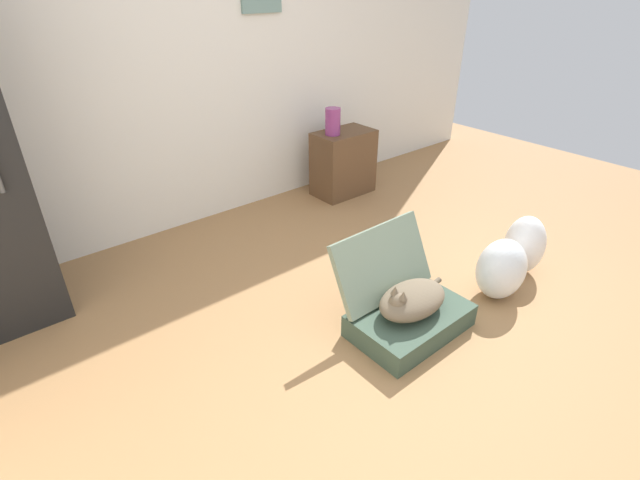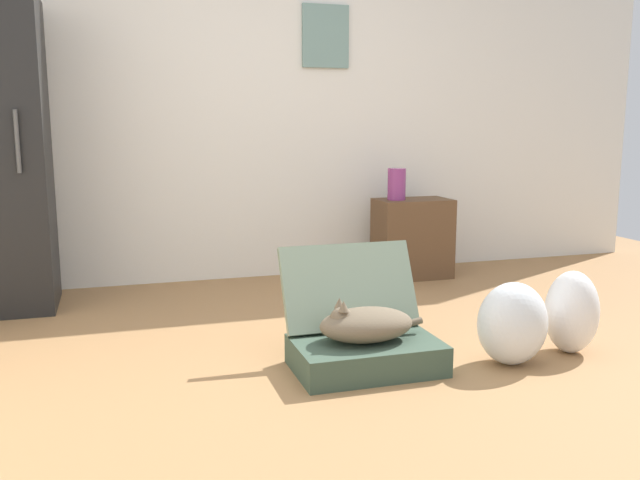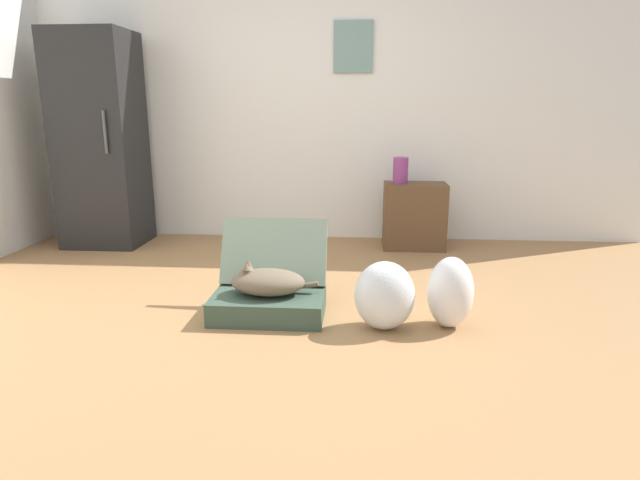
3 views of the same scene
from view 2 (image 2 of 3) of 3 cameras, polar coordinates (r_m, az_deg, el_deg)
ground_plane at (r=3.00m, az=4.04°, el=-12.07°), size 7.68×7.68×0.00m
wall_back at (r=4.96m, az=-5.46°, el=11.88°), size 6.40×0.15×2.60m
suitcase_base at (r=3.13m, az=3.93°, el=-9.74°), size 0.66×0.43×0.14m
suitcase_lid at (r=3.27m, az=2.50°, el=-3.98°), size 0.66×0.22×0.40m
cat at (r=3.09m, az=3.85°, el=-7.14°), size 0.52×0.28×0.21m
plastic_bag_white at (r=3.29m, az=16.03°, el=-6.84°), size 0.34×0.28×0.39m
plastic_bag_clear at (r=3.54m, az=20.60°, el=-5.74°), size 0.26×0.26×0.41m
side_table at (r=4.98m, az=7.85°, el=0.15°), size 0.54×0.33×0.58m
vase_tall at (r=4.87m, az=6.53°, el=4.74°), size 0.13×0.13×0.23m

